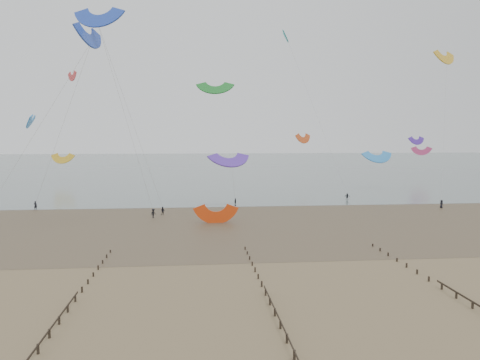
# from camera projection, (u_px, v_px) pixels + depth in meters

# --- Properties ---
(ground) EXTENTS (500.00, 500.00, 0.00)m
(ground) POSITION_uv_depth(u_px,v_px,m) (221.00, 277.00, 51.44)
(ground) COLOR brown
(ground) RESTS_ON ground
(sea_and_shore) EXTENTS (500.00, 665.00, 0.03)m
(sea_and_shore) POSITION_uv_depth(u_px,v_px,m) (188.00, 221.00, 85.13)
(sea_and_shore) COLOR #475654
(sea_and_shore) RESTS_ON ground
(groynes) EXTENTS (72.16, 50.16, 1.00)m
(groynes) POSITION_uv_depth(u_px,v_px,m) (293.00, 350.00, 32.91)
(groynes) COLOR black
(groynes) RESTS_ON ground
(kitesurfer_lead) EXTENTS (0.76, 0.57, 1.88)m
(kitesurfer_lead) POSITION_uv_depth(u_px,v_px,m) (35.00, 206.00, 97.30)
(kitesurfer_lead) COLOR black
(kitesurfer_lead) RESTS_ON ground
(kitesurfers) EXTENTS (131.75, 22.29, 1.78)m
(kitesurfers) POSITION_uv_depth(u_px,v_px,m) (288.00, 205.00, 99.36)
(kitesurfers) COLOR black
(kitesurfers) RESTS_ON ground
(grounded_kite) EXTENTS (6.65, 5.21, 3.64)m
(grounded_kite) POSITION_uv_depth(u_px,v_px,m) (216.00, 223.00, 83.00)
(grounded_kite) COLOR #EE400F
(grounded_kite) RESTS_ON ground
(kites_airborne) EXTENTS (228.54, 112.23, 40.21)m
(kites_airborne) POSITION_uv_depth(u_px,v_px,m) (159.00, 116.00, 132.21)
(kites_airborne) COLOR #2D8AE0
(kites_airborne) RESTS_ON ground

